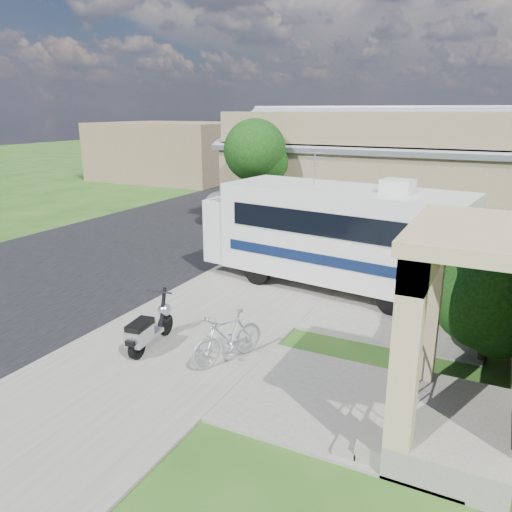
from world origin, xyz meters
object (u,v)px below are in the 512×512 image
at_px(shrub, 494,294).
at_px(van, 296,179).
at_px(bicycle, 228,340).
at_px(pickup_truck, 256,196).
at_px(scooter, 148,329).
at_px(garden_hose, 396,398).
at_px(motorhome, 334,232).

distance_m(shrub, van, 21.30).
bearing_deg(bicycle, pickup_truck, 137.07).
height_order(shrub, van, shrub).
bearing_deg(scooter, garden_hose, -3.67).
relative_size(shrub, van, 0.49).
bearing_deg(pickup_truck, motorhome, 132.52).
xyz_separation_m(bicycle, garden_hose, (3.29, 0.10, -0.42)).
height_order(scooter, pickup_truck, pickup_truck).
distance_m(scooter, garden_hose, 5.08).
distance_m(pickup_truck, van, 6.38).
xyz_separation_m(shrub, bicycle, (-4.59, -2.45, -0.92)).
bearing_deg(shrub, garden_hose, -118.89).
relative_size(scooter, bicycle, 0.98).
height_order(motorhome, garden_hose, motorhome).
xyz_separation_m(shrub, garden_hose, (-1.30, -2.35, -1.33)).
bearing_deg(scooter, shrub, 15.43).
bearing_deg(pickup_truck, shrub, 138.35).
height_order(pickup_truck, van, van).
distance_m(motorhome, scooter, 5.98).
height_order(bicycle, van, van).
bearing_deg(van, bicycle, -62.74).
bearing_deg(bicycle, van, 131.25).
distance_m(shrub, garden_hose, 3.00).
height_order(motorhome, scooter, motorhome).
height_order(motorhome, pickup_truck, motorhome).
bearing_deg(scooter, van, 96.28).
bearing_deg(van, shrub, -48.78).
xyz_separation_m(van, garden_hose, (10.18, -20.29, -0.72)).
xyz_separation_m(motorhome, scooter, (-2.18, -5.45, -1.12)).
height_order(van, garden_hose, van).
relative_size(van, garden_hose, 13.35).
relative_size(motorhome, garden_hose, 17.94).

